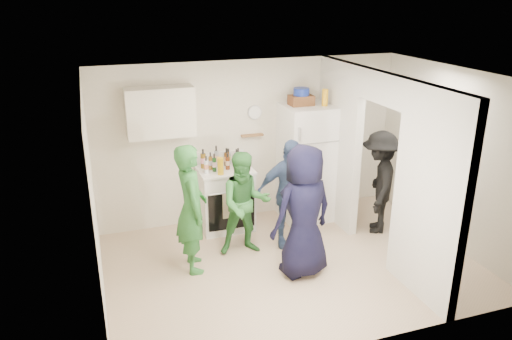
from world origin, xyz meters
The scene contains 39 objects.
floor centered at (0.00, 0.00, 0.00)m, with size 4.80×4.80×0.00m, color #C5AB8B.
wall_back centered at (0.00, 1.70, 1.25)m, with size 4.80×4.80×0.00m, color silver.
wall_front centered at (0.00, -1.70, 1.25)m, with size 4.80×4.80×0.00m, color silver.
wall_left centered at (-2.40, 0.00, 1.25)m, with size 3.40×3.40×0.00m, color silver.
wall_right centered at (2.40, 0.00, 1.25)m, with size 3.40×3.40×0.00m, color silver.
ceiling centered at (0.00, 0.00, 2.50)m, with size 4.80×4.80×0.00m, color white.
partition_pier_back centered at (1.20, 1.10, 1.25)m, with size 0.12×1.20×2.50m, color silver.
partition_pier_front centered at (1.20, -1.10, 1.25)m, with size 0.12×1.20×2.50m, color silver.
partition_header centered at (1.20, 0.00, 2.30)m, with size 0.12×1.00×0.40m, color silver.
stove centered at (-0.53, 1.37, 0.48)m, with size 0.80×0.67×0.96m, color white.
upper_cabinet centered at (-1.40, 1.52, 1.85)m, with size 0.95×0.34×0.70m, color silver.
fridge centered at (0.79, 1.34, 0.91)m, with size 0.75×0.73×1.83m, color white.
wicker_basket centered at (0.69, 1.39, 1.90)m, with size 0.35×0.25×0.15m, color brown.
blue_bowl centered at (0.69, 1.39, 2.03)m, with size 0.24×0.24×0.11m, color navy.
yellow_cup_stack_top centered at (1.01, 1.24, 1.95)m, with size 0.09×0.09×0.25m, color yellow.
wall_clock centered at (0.05, 1.68, 1.70)m, with size 0.22×0.22×0.03m, color white.
spice_shelf centered at (0.00, 1.65, 1.35)m, with size 0.35×0.08×0.03m, color olive.
nook_window centered at (2.38, 0.20, 1.65)m, with size 0.03×0.70×0.80m, color black.
nook_window_frame centered at (2.36, 0.20, 1.65)m, with size 0.04×0.76×0.86m, color white.
nook_valance centered at (2.34, 0.20, 2.00)m, with size 0.04×0.82×0.18m, color white.
yellow_cup_stack_stove centered at (-0.65, 1.15, 1.08)m, with size 0.09×0.09×0.25m, color gold.
red_cup centered at (-0.31, 1.17, 1.02)m, with size 0.09×0.09×0.12m, color #AF2D0B.
person_green_left centered at (-1.25, 0.35, 0.85)m, with size 0.62×0.41×1.70m, color #2F7738.
person_green_center centered at (-0.47, 0.53, 0.73)m, with size 0.71×0.55×1.46m, color #3C883F.
person_denim centered at (0.18, 0.56, 0.78)m, with size 0.92×0.38×1.57m, color #3C5784.
person_navy centered at (0.05, -0.22, 0.86)m, with size 0.84×0.55×1.72m, color black.
person_nook centered at (1.61, 0.54, 0.78)m, with size 1.00×0.58×1.55m, color black.
bottle_a centered at (-0.82, 1.50, 1.11)m, with size 0.08×0.08×0.29m, color brown.
bottle_b centered at (-0.70, 1.30, 1.09)m, with size 0.06×0.06×0.27m, color #154119.
bottle_c centered at (-0.62, 1.50, 1.12)m, with size 0.07×0.07×0.33m, color #969AA2.
bottle_d centered at (-0.49, 1.33, 1.08)m, with size 0.06×0.06×0.25m, color #602A10.
bottle_e centered at (-0.41, 1.56, 1.08)m, with size 0.07×0.07×0.24m, color #AFB2C2.
bottle_f centered at (-0.33, 1.39, 1.10)m, with size 0.07×0.07×0.28m, color #14381F.
bottle_g centered at (-0.27, 1.52, 1.08)m, with size 0.07×0.07×0.25m, color olive.
bottle_h centered at (-0.83, 1.25, 1.09)m, with size 0.06×0.06×0.26m, color white.
bottle_i centered at (-0.46, 1.49, 1.10)m, with size 0.08×0.08×0.27m, color #58330F.
bottle_j centered at (-0.25, 1.28, 1.09)m, with size 0.06×0.06×0.25m, color #18471B.
bottle_k centered at (-0.73, 1.40, 1.09)m, with size 0.06×0.06×0.27m, color brown.
bottle_l centered at (-0.37, 1.25, 1.12)m, with size 0.08×0.08×0.31m, color #91909F.
Camera 1 is at (-2.33, -5.38, 3.46)m, focal length 35.00 mm.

